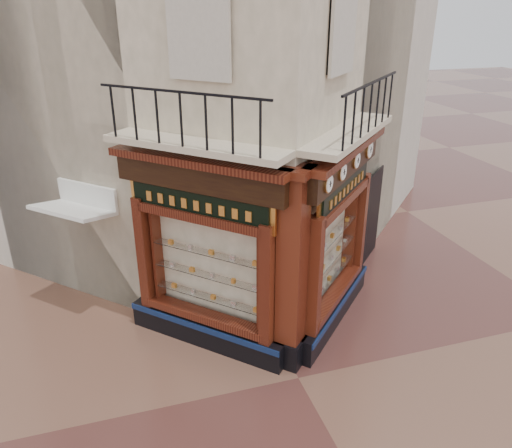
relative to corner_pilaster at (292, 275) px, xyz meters
name	(u,v)px	position (x,y,z in m)	size (l,w,h in m)	color
ground	(298,378)	(0.00, -0.50, -1.95)	(80.00, 80.00, 0.00)	#502A25
main_building	(215,23)	(0.00, 5.66, 4.05)	(8.00, 8.00, 12.00)	beige
neighbour_left	(110,40)	(-2.47, 8.13, 3.55)	(8.00, 8.00, 11.00)	beige
neighbour_right	(276,36)	(2.47, 8.13, 3.55)	(8.00, 8.00, 11.00)	beige
shopfront_left	(203,258)	(-1.41, 1.07, 0.03)	(2.86, 2.86, 3.98)	black
shopfront_right	(337,239)	(1.41, 1.07, 0.03)	(2.86, 2.86, 3.98)	black
corner_pilaster	(292,275)	(0.00, 0.00, 0.00)	(0.85, 0.85, 3.98)	black
balcony	(276,138)	(0.00, 0.99, 2.27)	(5.94, 2.97, 1.03)	beige
clock_a	(328,183)	(0.62, 0.02, 1.67)	(0.28, 0.28, 0.34)	#B17A3B
clock_b	(342,172)	(1.14, 0.54, 1.67)	(0.28, 0.28, 0.35)	#B17A3B
clock_c	(356,160)	(1.73, 1.13, 1.67)	(0.29, 0.29, 0.35)	#B17A3B
clock_d	(369,149)	(2.36, 1.76, 1.67)	(0.31, 0.31, 0.40)	#B17A3B
awning	(89,309)	(-3.76, 3.05, -1.95)	(1.63, 0.98, 0.08)	white
signboard_left	(198,204)	(-1.46, 1.01, 1.15)	(2.24, 2.24, 0.60)	gold
signboard_right	(345,188)	(1.46, 1.01, 1.15)	(2.01, 2.01, 0.54)	gold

